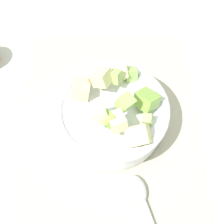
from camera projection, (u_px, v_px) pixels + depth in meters
name	position (u px, v px, depth m)	size (l,w,h in m)	color
ground_plane	(109.00, 127.00, 0.70)	(2.40, 2.40, 0.00)	silver
placemat	(109.00, 127.00, 0.69)	(0.50, 0.37, 0.01)	#BCB299
salad_bowl	(112.00, 114.00, 0.66)	(0.23, 0.23, 0.13)	white
serving_spoon	(146.00, 215.00, 0.59)	(0.23, 0.09, 0.01)	#B7B7BC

